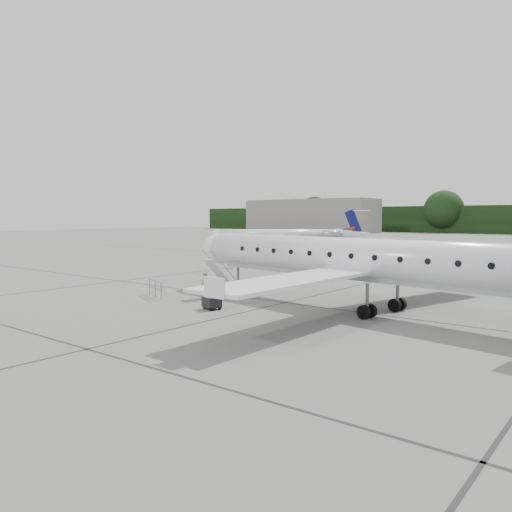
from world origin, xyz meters
The scene contains 8 objects.
ground centered at (0.00, 0.00, 0.00)m, with size 320.00×320.00×0.00m, color slate.
terminal_building centered at (-70.00, 110.00, 5.00)m, with size 40.00×14.00×10.00m, color slate.
main_regional_jet centered at (0.58, 2.54, 3.73)m, with size 29.11×20.96×7.46m, color silver, non-canonical shape.
airstair centered at (-8.40, 1.62, 1.17)m, with size 0.85×2.25×2.34m, color silver, non-canonical shape.
passenger centered at (-8.58, 0.36, 0.77)m, with size 0.56×0.37×1.54m, color olive.
safety_railing centered at (-11.33, -1.11, 0.50)m, with size 2.20×0.08×1.00m, color gray, non-canonical shape.
baggage_cart centered at (-5.99, -1.82, 0.40)m, with size 0.92×0.74×0.79m, color black, non-canonical shape.
bg_regional_left centered at (-31.78, 39.83, 2.94)m, with size 22.41×16.13×5.88m, color silver, non-canonical shape.
Camera 1 is at (11.80, -20.59, 4.84)m, focal length 35.00 mm.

